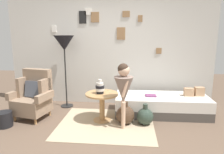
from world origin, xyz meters
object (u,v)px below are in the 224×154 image
Objects in this scene: vase_striped at (100,88)px; demijohn_near at (125,115)px; daybed at (161,105)px; book_on_daybed at (151,96)px; magazine_basket at (4,119)px; person_child at (124,87)px; demijohn_far at (145,116)px; floor_lamp at (64,45)px; armchair at (34,96)px; side_table at (102,101)px.

vase_striped reaches higher than demijohn_near.
book_on_daybed is at bearing -166.35° from daybed.
magazine_basket is (-1.70, -0.41, -0.53)m from vase_striped.
person_child is 2.94× the size of demijohn_far.
floor_lamp is 5.83× the size of magazine_basket.
book_on_daybed is at bearing 74.51° from demijohn_far.
floor_lamp is 1.82m from person_child.
book_on_daybed is (2.35, 0.36, -0.02)m from armchair.
side_table is 0.61m from person_child.
magazine_basket is (-2.56, -0.33, -0.02)m from demijohn_far.
magazine_basket is (-2.16, -0.16, -0.62)m from person_child.
daybed is 6.83× the size of magazine_basket.
vase_striped reaches higher than book_on_daybed.
person_child is 2.25m from magazine_basket.
armchair is 1.87m from person_child.
demijohn_near is (1.84, -0.15, -0.26)m from armchair.
floor_lamp is 2.17m from book_on_daybed.
vase_striped is 1.40m from floor_lamp.
daybed is 8.69× the size of book_on_daybed.
floor_lamp is at bearing 56.46° from armchair.
floor_lamp reaches higher than demijohn_near.
demijohn_far is at bearing 0.41° from demijohn_near.
daybed is at bearing 43.39° from person_child.
floor_lamp is at bearing 154.77° from demijohn_far.
daybed is 4.40× the size of demijohn_near.
side_table reaches higher than book_on_daybed.
demijohn_far is (0.37, 0.00, -0.02)m from demijohn_near.
side_table is 1.45× the size of demijohn_near.
person_child is at bearing -36.32° from floor_lamp.
floor_lamp is 1.39× the size of person_child.
armchair is at bearing 176.22° from demijohn_far.
daybed is 2.47m from floor_lamp.
person_child is at bearing -32.28° from side_table.
floor_lamp is at bearing 143.68° from person_child.
vase_striped is (-0.03, -0.02, 0.26)m from side_table.
demijohn_near reaches higher than book_on_daybed.
vase_striped is at bearing -146.73° from side_table.
side_table reaches higher than daybed.
floor_lamp is at bearing 55.60° from magazine_basket.
armchair is 1.87m from demijohn_near.
armchair is at bearing 176.97° from vase_striped.
person_child reaches higher than vase_striped.
floor_lamp is at bearing 142.00° from side_table.
floor_lamp is (-0.94, 0.73, 1.02)m from side_table.
person_child is (1.81, -0.32, 0.32)m from armchair.
demijohn_far is at bearing -3.78° from armchair.
vase_striped reaches higher than demijohn_far.
demijohn_far is (2.21, -0.15, -0.28)m from armchair.
book_on_daybed is at bearing 23.32° from vase_striped.
vase_striped is 0.97× the size of magazine_basket.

